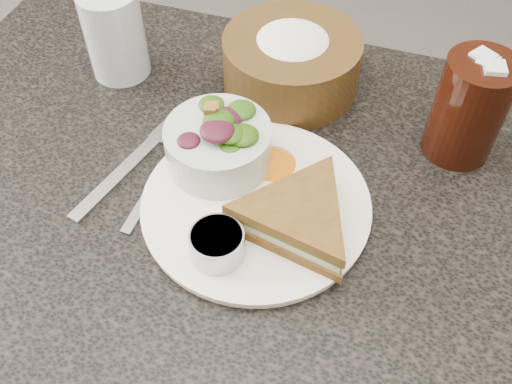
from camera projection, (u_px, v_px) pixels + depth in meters
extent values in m
cube|color=black|center=(251.00, 336.00, 0.98)|extent=(1.00, 0.70, 0.75)
cylinder|color=white|center=(256.00, 205.00, 0.67)|extent=(0.27, 0.27, 0.01)
cylinder|color=#A1A6AE|center=(217.00, 245.00, 0.61)|extent=(0.07, 0.07, 0.04)
cone|color=orange|center=(272.00, 156.00, 0.70)|extent=(0.08, 0.08, 0.03)
cube|color=#A6A8AA|center=(122.00, 172.00, 0.71)|extent=(0.06, 0.17, 0.00)
cube|color=#92959C|center=(162.00, 173.00, 0.71)|extent=(0.02, 0.20, 0.00)
cylinder|color=silver|center=(115.00, 34.00, 0.79)|extent=(0.11, 0.11, 0.13)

